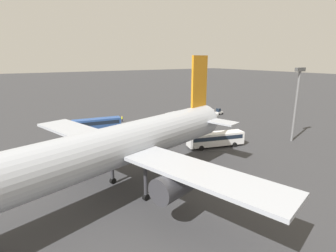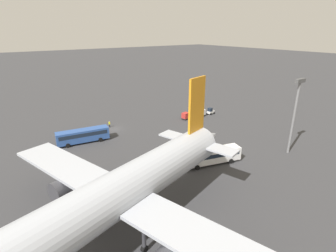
{
  "view_description": "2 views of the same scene",
  "coord_description": "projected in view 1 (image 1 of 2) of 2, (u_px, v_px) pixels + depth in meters",
  "views": [
    {
      "loc": [
        28.42,
        68.24,
        18.08
      ],
      "look_at": [
        -2.01,
        19.64,
        3.14
      ],
      "focal_mm": 28.0,
      "sensor_mm": 36.0,
      "label": 1
    },
    {
      "loc": [
        26.44,
        62.17,
        25.31
      ],
      "look_at": [
        -6.07,
        16.73,
        4.58
      ],
      "focal_mm": 28.0,
      "sensor_mm": 36.0,
      "label": 2
    }
  ],
  "objects": [
    {
      "name": "cargo_cart_red",
      "position": [
        194.0,
        114.0,
        81.34
      ],
      "size": [
        2.23,
        1.97,
        2.06
      ],
      "rotation": [
        0.0,
        0.0,
        0.16
      ],
      "color": "#38383D",
      "rests_on": "ground"
    },
    {
      "name": "shuttle_bus_near",
      "position": [
        97.0,
        124.0,
        66.25
      ],
      "size": [
        12.14,
        4.31,
        3.24
      ],
      "rotation": [
        0.0,
        0.0,
        -0.15
      ],
      "color": "#2D5199",
      "rests_on": "ground"
    },
    {
      "name": "baggage_tug",
      "position": [
        219.0,
        112.0,
        85.93
      ],
      "size": [
        2.57,
        1.94,
        2.1
      ],
      "rotation": [
        0.0,
        0.0,
        0.15
      ],
      "color": "white",
      "rests_on": "ground"
    },
    {
      "name": "light_pole",
      "position": [
        297.0,
        97.0,
        56.28
      ],
      "size": [
        2.8,
        0.7,
        16.12
      ],
      "color": "slate",
      "rests_on": "ground"
    },
    {
      "name": "airplane",
      "position": [
        117.0,
        147.0,
        33.76
      ],
      "size": [
        50.06,
        43.08,
        18.5
      ],
      "rotation": [
        0.0,
        0.0,
        0.29
      ],
      "color": "#B2B7C1",
      "rests_on": "ground"
    },
    {
      "name": "worker_person",
      "position": [
        122.0,
        119.0,
        76.27
      ],
      "size": [
        0.38,
        0.38,
        1.74
      ],
      "color": "#1E1E2D",
      "rests_on": "ground"
    },
    {
      "name": "shuttle_bus_far",
      "position": [
        216.0,
        138.0,
        54.61
      ],
      "size": [
        12.38,
        5.74,
        3.03
      ],
      "rotation": [
        0.0,
        0.0,
        -0.27
      ],
      "color": "white",
      "rests_on": "ground"
    },
    {
      "name": "cargo_cart_green",
      "position": [
        202.0,
        113.0,
        83.03
      ],
      "size": [
        2.23,
        1.97,
        2.06
      ],
      "rotation": [
        0.0,
        0.0,
        0.16
      ],
      "color": "#38383D",
      "rests_on": "ground"
    },
    {
      "name": "ground_plane",
      "position": [
        126.0,
        123.0,
        75.12
      ],
      "size": [
        600.0,
        600.0,
        0.0
      ],
      "primitive_type": "plane",
      "color": "#38383A"
    },
    {
      "name": "cargo_cart_white",
      "position": [
        210.0,
        112.0,
        84.04
      ],
      "size": [
        2.23,
        1.97,
        2.06
      ],
      "rotation": [
        0.0,
        0.0,
        0.16
      ],
      "color": "#38383D",
      "rests_on": "ground"
    }
  ]
}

